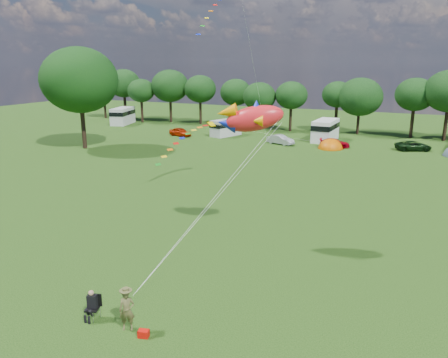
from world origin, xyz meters
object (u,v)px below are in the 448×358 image
at_px(car_b, 280,140).
at_px(car_d, 413,146).
at_px(campervan_c, 325,130).
at_px(camp_chair, 93,301).
at_px(car_a, 180,132).
at_px(tent_orange, 330,148).
at_px(big_tree, 79,80).
at_px(fish_kite, 249,118).
at_px(kite_flyer, 127,310).
at_px(car_c, 335,143).
at_px(campervan_a, 123,115).
at_px(campervan_b, 226,127).

xyz_separation_m(car_b, car_d, (17.30, 3.14, -0.03)).
relative_size(campervan_c, camp_chair, 4.46).
bearing_deg(car_a, tent_orange, -75.68).
height_order(car_d, campervan_c, campervan_c).
bearing_deg(campervan_c, big_tree, 126.49).
height_order(camp_chair, fish_kite, fish_kite).
relative_size(car_b, campervan_c, 0.59).
relative_size(tent_orange, camp_chair, 2.53).
relative_size(big_tree, camp_chair, 9.21).
height_order(big_tree, tent_orange, big_tree).
xyz_separation_m(car_b, kite_flyer, (7.47, -45.28, 0.27)).
distance_m(car_c, campervan_c, 5.06).
xyz_separation_m(campervan_a, campervan_b, (23.00, -3.99, -0.26)).
bearing_deg(car_c, campervan_c, 18.78).
xyz_separation_m(kite_flyer, camp_chair, (-1.95, 0.04, -0.08)).
xyz_separation_m(big_tree, tent_orange, (30.23, 13.74, -9.00)).
bearing_deg(car_d, fish_kite, 143.69).
xyz_separation_m(car_d, campervan_a, (-50.33, 4.21, 1.00)).
relative_size(campervan_b, campervan_c, 0.88).
xyz_separation_m(car_d, campervan_b, (-27.33, 0.22, 0.74)).
relative_size(big_tree, campervan_c, 2.07).
distance_m(car_a, campervan_a, 18.14).
bearing_deg(car_d, car_a, 71.69).
distance_m(campervan_a, fish_kite, 59.36).
height_order(car_d, tent_orange, tent_orange).
distance_m(campervan_a, tent_orange, 40.87).
relative_size(car_c, fish_kite, 0.89).
distance_m(car_d, tent_orange, 10.73).
relative_size(car_a, campervan_c, 0.61).
bearing_deg(big_tree, tent_orange, 24.43).
bearing_deg(camp_chair, car_d, 56.39).
bearing_deg(car_a, campervan_b, -48.13).
xyz_separation_m(campervan_b, tent_orange, (17.14, -3.52, -1.35)).
distance_m(campervan_c, kite_flyer, 50.79).
relative_size(tent_orange, fish_kite, 0.83).
relative_size(kite_flyer, fish_kite, 0.43).
bearing_deg(kite_flyer, campervan_a, 99.48).
height_order(campervan_a, kite_flyer, campervan_a).
bearing_deg(campervan_c, car_c, -150.57).
bearing_deg(camp_chair, campervan_a, 106.32).
distance_m(car_d, campervan_b, 27.34).
xyz_separation_m(big_tree, car_d, (40.43, 17.04, -8.39)).
xyz_separation_m(car_a, car_b, (16.43, -0.12, 0.01)).
xyz_separation_m(big_tree, kite_flyer, (30.60, -31.38, -8.08)).
relative_size(car_a, camp_chair, 2.73).
xyz_separation_m(campervan_b, campervan_c, (15.17, 2.09, 0.30)).
relative_size(campervan_c, tent_orange, 1.76).
bearing_deg(tent_orange, campervan_a, 169.40).
height_order(tent_orange, camp_chair, camp_chair).
distance_m(big_tree, campervan_a, 24.58).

